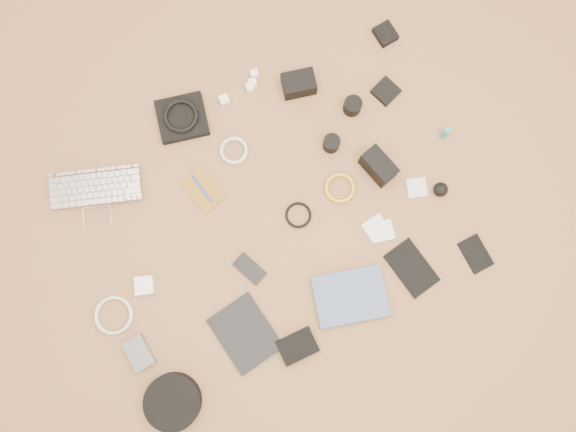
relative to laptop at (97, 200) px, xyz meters
name	(u,v)px	position (x,y,z in m)	size (l,w,h in m)	color
room_shell	(252,100)	(0.54, -0.36, 1.24)	(4.04, 4.04, 2.58)	olive
laptop	(97,200)	(0.00, 0.00, 0.00)	(0.33, 0.23, 0.03)	#B7B7BB
headphone_pouch	(182,118)	(0.41, 0.14, 0.00)	(0.18, 0.17, 0.03)	black
headphones	(181,116)	(0.41, 0.14, 0.03)	(0.13, 0.13, 0.02)	black
charger_a	(224,100)	(0.58, 0.13, 0.00)	(0.03, 0.03, 0.03)	white
charger_b	(253,83)	(0.71, 0.14, 0.00)	(0.03, 0.03, 0.03)	white
charger_c	(254,74)	(0.73, 0.17, 0.00)	(0.03, 0.03, 0.03)	white
charger_d	(250,87)	(0.69, 0.13, 0.00)	(0.03, 0.03, 0.03)	white
dslr_camera	(299,84)	(0.85, 0.05, 0.02)	(0.12, 0.08, 0.07)	black
lens_pouch	(385,34)	(1.24, 0.08, 0.00)	(0.07, 0.08, 0.03)	black
notebook_olive	(203,190)	(0.36, -0.14, -0.01)	(0.10, 0.15, 0.01)	brown
pen_blue	(202,189)	(0.36, -0.14, 0.00)	(0.01, 0.01, 0.12)	#163FB2
cable_white_a	(234,151)	(0.53, -0.06, -0.01)	(0.10, 0.10, 0.01)	silver
lens_a	(331,143)	(0.86, -0.21, 0.02)	(0.06, 0.06, 0.07)	black
lens_b	(352,106)	(0.99, -0.11, 0.02)	(0.07, 0.07, 0.06)	black
card_reader	(386,91)	(1.14, -0.12, 0.00)	(0.08, 0.08, 0.02)	black
power_brick	(144,285)	(0.02, -0.36, 0.00)	(0.07, 0.07, 0.03)	white
cable_white_b	(114,315)	(-0.12, -0.40, -0.01)	(0.14, 0.14, 0.01)	silver
cable_black	(298,215)	(0.63, -0.38, -0.01)	(0.10, 0.10, 0.01)	black
cable_yellow	(340,188)	(0.81, -0.36, -0.01)	(0.11, 0.11, 0.01)	gold
flash	(378,166)	(0.96, -0.36, 0.04)	(0.07, 0.13, 0.10)	black
lens_cleaner	(445,133)	(1.24, -0.36, 0.03)	(0.02, 0.02, 0.08)	teal
battery_charger	(139,353)	(-0.09, -0.56, 0.00)	(0.07, 0.11, 0.03)	#5B5B60
tablet	(245,333)	(0.27, -0.67, -0.01)	(0.18, 0.23, 0.01)	black
phone	(250,269)	(0.38, -0.48, -0.01)	(0.06, 0.12, 0.01)	black
filter_case_left	(376,228)	(0.86, -0.55, -0.01)	(0.08, 0.08, 0.01)	silver
filter_case_mid	(383,231)	(0.88, -0.57, -0.01)	(0.07, 0.07, 0.01)	silver
filter_case_right	(417,188)	(1.06, -0.49, -0.01)	(0.07, 0.07, 0.01)	silver
air_blower	(441,189)	(1.13, -0.54, 0.01)	(0.05, 0.05, 0.05)	black
headphone_case	(173,402)	(-0.05, -0.76, 0.01)	(0.20, 0.20, 0.05)	black
drive_case	(298,346)	(0.41, -0.80, 0.00)	(0.13, 0.09, 0.03)	black
paperback	(356,323)	(0.63, -0.82, 0.00)	(0.19, 0.25, 0.02)	#485B7A
notebook_black_a	(412,268)	(0.90, -0.74, -0.01)	(0.12, 0.19, 0.01)	black
notebook_black_b	(476,254)	(1.13, -0.80, -0.01)	(0.08, 0.13, 0.01)	black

